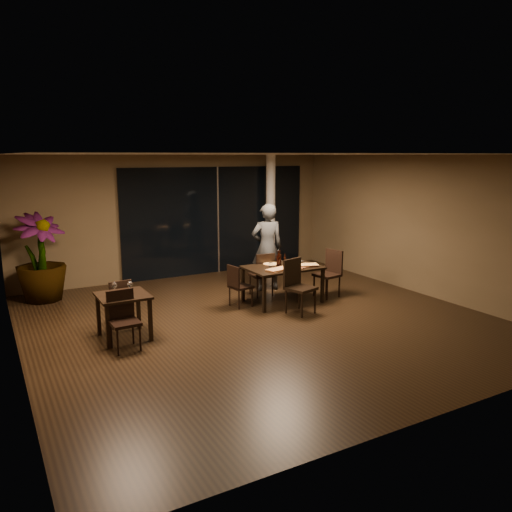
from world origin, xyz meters
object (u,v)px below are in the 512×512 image
at_px(side_table, 123,302).
at_px(chair_main_far, 263,272).
at_px(diner, 267,247).
at_px(potted_plant, 40,258).
at_px(chair_side_far, 119,301).
at_px(main_table, 283,270).
at_px(bottle_c, 280,258).
at_px(bottle_a, 278,259).
at_px(bottle_b, 285,260).
at_px(chair_main_left, 238,284).
at_px(chair_main_right, 330,271).
at_px(chair_side_near, 123,317).
at_px(chair_main_near, 297,283).

distance_m(side_table, chair_main_far, 3.43).
relative_size(chair_main_far, diner, 0.49).
bearing_deg(potted_plant, chair_side_far, -67.90).
height_order(chair_main_far, potted_plant, potted_plant).
bearing_deg(potted_plant, main_table, -30.31).
relative_size(chair_side_far, bottle_c, 2.71).
height_order(side_table, potted_plant, potted_plant).
bearing_deg(bottle_c, bottle_a, -136.00).
distance_m(potted_plant, bottle_b, 5.04).
bearing_deg(bottle_c, chair_main_left, 178.89).
bearing_deg(diner, bottle_b, 96.57).
relative_size(chair_main_right, bottle_c, 3.16).
xyz_separation_m(main_table, potted_plant, (-4.31, 2.52, 0.24)).
distance_m(main_table, chair_side_near, 3.64).
bearing_deg(main_table, chair_main_far, 104.09).
height_order(chair_main_right, diner, diner).
xyz_separation_m(chair_main_left, chair_main_right, (2.09, -0.25, 0.08)).
relative_size(chair_main_far, chair_side_near, 1.03).
bearing_deg(chair_main_far, chair_main_left, 29.99).
xyz_separation_m(chair_side_near, bottle_c, (3.52, 1.05, 0.39)).
height_order(chair_main_near, chair_main_left, chair_main_near).
distance_m(bottle_b, bottle_c, 0.12).
distance_m(bottle_a, bottle_b, 0.17).
relative_size(side_table, chair_main_far, 0.84).
relative_size(chair_main_near, chair_side_far, 1.21).
height_order(main_table, chair_main_near, chair_main_near).
distance_m(chair_side_near, diner, 4.22).
relative_size(chair_main_left, potted_plant, 0.47).
bearing_deg(chair_main_left, chair_main_near, -143.96).
relative_size(chair_side_far, diner, 0.44).
height_order(side_table, diner, diner).
relative_size(chair_main_left, chair_side_near, 0.92).
bearing_deg(main_table, bottle_a, 156.49).
height_order(chair_main_near, bottle_c, bottle_c).
xyz_separation_m(chair_side_far, diner, (3.54, 0.91, 0.49)).
bearing_deg(bottle_b, diner, 82.21).
bearing_deg(bottle_a, bottle_c, 44.00).
bearing_deg(side_table, diner, 22.53).
bearing_deg(chair_main_near, bottle_a, 70.63).
bearing_deg(chair_main_right, side_table, -95.15).
bearing_deg(chair_main_right, chair_main_left, -106.86).
bearing_deg(bottle_a, chair_main_right, -6.94).
xyz_separation_m(diner, potted_plant, (-4.52, 1.52, -0.06)).
bearing_deg(chair_main_near, diner, 62.59).
bearing_deg(main_table, bottle_c, 91.37).
bearing_deg(diner, chair_main_far, 65.34).
height_order(side_table, chair_main_far, chair_main_far).
distance_m(side_table, bottle_a, 3.37).
height_order(chair_main_right, bottle_a, bottle_a).
height_order(chair_side_near, bottle_a, bottle_a).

